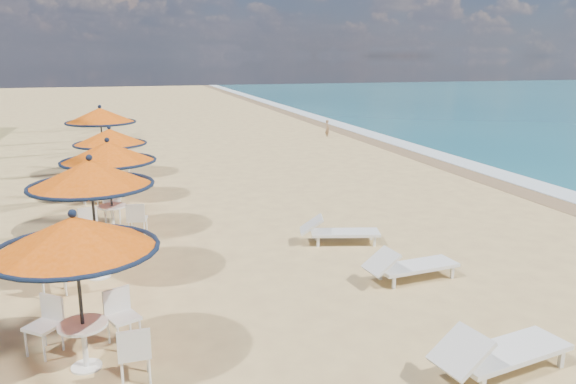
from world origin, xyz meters
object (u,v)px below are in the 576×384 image
object	(u,v)px
station_1	(87,185)
station_2	(109,164)
lounger_mid	(408,265)
station_0	(79,253)
lounger_near	(498,352)
lounger_far	(337,231)
station_4	(102,124)
station_3	(109,144)

from	to	relation	value
station_1	station_2	bearing A→B (deg)	83.37
station_1	lounger_mid	xyz separation A→B (m)	(6.03, -1.93, -1.60)
station_0	lounger_near	distance (m)	5.98
lounger_mid	lounger_far	bearing A→B (deg)	95.96
station_1	station_4	world-z (taller)	station_4
lounger_near	lounger_mid	world-z (taller)	lounger_near
station_3	lounger_far	xyz separation A→B (m)	(5.20, -5.93, -1.44)
station_3	lounger_near	distance (m)	13.10
station_0	station_1	bearing A→B (deg)	91.02
station_2	lounger_far	world-z (taller)	station_2
lounger_mid	lounger_far	world-z (taller)	lounger_mid
station_1	station_3	bearing A→B (deg)	87.45
lounger_mid	station_1	bearing A→B (deg)	156.36
lounger_near	lounger_far	xyz separation A→B (m)	(-0.08, 5.98, -0.05)
station_3	lounger_mid	world-z (taller)	station_3
station_4	lounger_near	distance (m)	16.87
station_2	lounger_mid	bearing A→B (deg)	-41.03
station_3	lounger_mid	distance (m)	10.33
station_3	lounger_near	bearing A→B (deg)	-66.06
station_0	station_4	size ratio (longest dim) A/B	0.90
station_3	station_0	bearing A→B (deg)	-91.30
station_1	station_0	bearing A→B (deg)	-88.98
station_2	station_3	distance (m)	3.53
station_0	lounger_far	bearing A→B (deg)	37.16
station_1	station_4	bearing A→B (deg)	90.01
station_2	lounger_far	bearing A→B (deg)	-25.03
station_0	lounger_near	bearing A→B (deg)	-18.61
station_4	station_0	bearing A→B (deg)	-89.74
station_2	lounger_mid	xyz separation A→B (m)	(5.68, -4.94, -1.45)
station_1	lounger_far	distance (m)	5.76
station_2	station_4	distance (m)	7.48
station_4	lounger_mid	xyz separation A→B (m)	(6.03, -12.41, -1.61)
station_0	station_2	xyz separation A→B (m)	(0.29, 6.52, 0.05)
station_0	station_4	distance (m)	13.99
station_0	station_3	distance (m)	10.05
station_0	station_2	bearing A→B (deg)	87.47
station_3	lounger_mid	size ratio (longest dim) A/B	1.15
station_4	lounger_near	size ratio (longest dim) A/B	1.18
station_1	lounger_mid	size ratio (longest dim) A/B	1.26
station_0	lounger_near	xyz separation A→B (m)	(5.51, -1.86, -1.37)
station_2	lounger_near	world-z (taller)	station_2
station_1	lounger_mid	bearing A→B (deg)	-17.72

